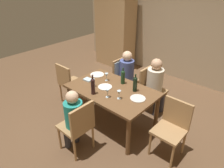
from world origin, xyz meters
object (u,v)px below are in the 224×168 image
person_woman_host (156,83)px  dinner_plate_guest_left (138,98)px  chair_far_right (150,87)px  chair_right_end (172,125)px  wine_glass_centre (107,92)px  wine_glass_near_right (119,93)px  dinner_plate_host (97,75)px  wine_glass_near_left (106,75)px  wine_bottle_tall_green (123,77)px  armoire_cabinet (115,29)px  chair_far_left (122,73)px  wine_glass_far (93,81)px  person_man_guest (128,73)px  person_man_bearded (73,116)px  wine_bottle_dark_red (93,86)px  dinner_plate_guest_right (105,87)px  wine_bottle_short_olive (135,84)px  chair_left_end (69,81)px  dining_table (112,93)px  chair_near (78,125)px

person_woman_host → dinner_plate_guest_left: person_woman_host is taller
chair_far_right → dinner_plate_guest_left: size_ratio=3.66×
chair_right_end → wine_glass_centre: (-1.03, -0.34, 0.33)m
wine_glass_near_right → dinner_plate_host: bearing=157.0°
wine_glass_near_left → dinner_plate_host: bearing=171.3°
wine_glass_near_left → wine_bottle_tall_green: bearing=20.1°
armoire_cabinet → chair_far_right: size_ratio=2.37×
chair_far_left → wine_bottle_tall_green: (0.48, -0.58, 0.30)m
chair_right_end → wine_glass_far: (-1.47, -0.25, 0.33)m
chair_far_left → person_man_guest: bearing=90.0°
person_woman_host → wine_glass_near_left: person_woman_host is taller
person_man_bearded → wine_glass_centre: size_ratio=7.30×
wine_bottle_tall_green → wine_bottle_dark_red: size_ratio=0.88×
person_man_guest → dinner_plate_guest_right: person_man_guest is taller
wine_bottle_short_olive → chair_far_left: bearing=141.3°
chair_left_end → wine_bottle_dark_red: size_ratio=2.60×
chair_far_left → wine_bottle_dark_red: bearing=16.0°
person_man_bearded → wine_bottle_dark_red: wine_bottle_dark_red is taller
person_man_bearded → wine_glass_far: (-0.29, 0.70, 0.23)m
dining_table → person_woman_host: person_woman_host is taller
armoire_cabinet → wine_glass_centre: armoire_cabinet is taller
person_woman_host → chair_near: bearing=-9.4°
chair_far_right → wine_glass_near_left: (-0.56, -0.69, 0.33)m
person_woman_host → wine_glass_near_right: (-0.08, -1.02, 0.19)m
person_woman_host → person_man_bearded: size_ratio=1.07×
dining_table → wine_glass_centre: wine_glass_centre is taller
person_man_guest → chair_far_right: bearing=90.0°
person_man_bearded → armoire_cabinet: bearing=30.8°
dining_table → armoire_cabinet: bearing=130.0°
person_woman_host → chair_far_right: bearing=-90.0°
chair_far_left → wine_glass_near_right: 1.30m
armoire_cabinet → wine_bottle_dark_red: (1.75, -2.56, -0.19)m
wine_glass_near_left → wine_bottle_dark_red: bearing=-71.7°
chair_left_end → person_man_guest: 1.27m
armoire_cabinet → chair_right_end: (3.03, -2.15, -0.56)m
dining_table → wine_bottle_tall_green: (0.01, 0.29, 0.23)m
person_man_bearded → wine_bottle_tall_green: person_man_bearded is taller
dining_table → person_woman_host: size_ratio=1.33×
armoire_cabinet → person_woman_host: armoire_cabinet is taller
chair_right_end → wine_glass_near_left: (-1.45, 0.09, 0.33)m
dining_table → person_man_guest: (-0.32, 0.86, -0.00)m
chair_far_right → wine_bottle_tall_green: 0.73m
person_man_guest → dinner_plate_guest_left: (0.85, -0.82, 0.10)m
armoire_cabinet → dinner_plate_guest_left: 3.27m
dinner_plate_host → wine_glass_near_right: bearing=-23.0°
wine_bottle_tall_green → chair_right_end: bearing=-9.9°
chair_near → wine_glass_far: chair_near is taller
chair_far_left → wine_glass_far: chair_far_left is taller
chair_far_right → wine_glass_centre: 1.17m
chair_far_left → wine_glass_near_left: 0.76m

